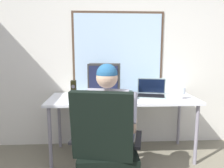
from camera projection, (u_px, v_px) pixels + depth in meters
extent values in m
cube|color=silver|center=(128.00, 43.00, 2.90)|extent=(5.40, 0.06, 2.82)
cube|color=#4C3828|center=(118.00, 57.00, 2.88)|extent=(1.22, 0.01, 1.20)
cube|color=silver|center=(118.00, 57.00, 2.88)|extent=(1.16, 0.02, 1.14)
cylinder|color=gray|center=(50.00, 138.00, 2.35)|extent=(0.04, 0.04, 0.72)
cylinder|color=gray|center=(196.00, 135.00, 2.44)|extent=(0.04, 0.04, 0.72)
cylinder|color=gray|center=(59.00, 122.00, 2.89)|extent=(0.04, 0.04, 0.72)
cylinder|color=gray|center=(179.00, 119.00, 2.99)|extent=(0.04, 0.04, 0.72)
cube|color=white|center=(122.00, 98.00, 2.61)|extent=(1.77, 0.67, 0.03)
cube|color=black|center=(107.00, 151.00, 1.94)|extent=(0.52, 0.52, 0.06)
cube|color=black|center=(102.00, 127.00, 1.67)|extent=(0.51, 0.23, 0.57)
cube|color=black|center=(138.00, 139.00, 1.88)|extent=(0.13, 0.36, 0.02)
cube|color=black|center=(78.00, 135.00, 1.97)|extent=(0.13, 0.36, 0.02)
cylinder|color=#42496A|center=(127.00, 138.00, 2.15)|extent=(0.24, 0.45, 0.15)
cylinder|color=#42496A|center=(128.00, 149.00, 2.39)|extent=(0.12, 0.12, 0.44)
cube|color=black|center=(128.00, 162.00, 2.48)|extent=(0.15, 0.26, 0.08)
cylinder|color=#42496A|center=(96.00, 136.00, 2.20)|extent=(0.24, 0.45, 0.15)
cylinder|color=#42496A|center=(100.00, 147.00, 2.44)|extent=(0.12, 0.12, 0.44)
cube|color=black|center=(102.00, 159.00, 2.53)|extent=(0.15, 0.26, 0.08)
cube|color=gray|center=(107.00, 120.00, 1.93)|extent=(0.44, 0.38, 0.55)
sphere|color=tan|center=(107.00, 78.00, 1.87)|extent=(0.19, 0.19, 0.19)
sphere|color=#235682|center=(107.00, 74.00, 1.86)|extent=(0.19, 0.19, 0.19)
cylinder|color=gray|center=(132.00, 108.00, 1.93)|extent=(0.14, 0.24, 0.29)
cylinder|color=tan|center=(132.00, 119.00, 2.03)|extent=(0.09, 0.11, 0.26)
sphere|color=tan|center=(133.00, 121.00, 2.08)|extent=(0.09, 0.09, 0.09)
cylinder|color=gray|center=(85.00, 106.00, 1.99)|extent=(0.13, 0.23, 0.29)
cylinder|color=tan|center=(89.00, 107.00, 2.14)|extent=(0.11, 0.17, 0.27)
sphere|color=tan|center=(91.00, 98.00, 2.22)|extent=(0.09, 0.09, 0.09)
cube|color=beige|center=(104.00, 96.00, 2.62)|extent=(0.30, 0.25, 0.02)
cylinder|color=beige|center=(104.00, 94.00, 2.61)|extent=(0.04, 0.04, 0.05)
cube|color=#292825|center=(104.00, 78.00, 2.58)|extent=(0.40, 0.25, 0.34)
cube|color=#191E38|center=(103.00, 79.00, 2.48)|extent=(0.33, 0.06, 0.30)
cube|color=#859A99|center=(151.00, 96.00, 2.62)|extent=(0.39, 0.30, 0.02)
cube|color=black|center=(151.00, 96.00, 2.62)|extent=(0.36, 0.27, 0.00)
cube|color=#859A99|center=(151.00, 86.00, 2.75)|extent=(0.36, 0.16, 0.21)
cube|color=#0F1933|center=(151.00, 86.00, 2.74)|extent=(0.33, 0.14, 0.18)
cylinder|color=silver|center=(181.00, 99.00, 2.51)|extent=(0.07, 0.07, 0.00)
cylinder|color=silver|center=(181.00, 96.00, 2.51)|extent=(0.01, 0.01, 0.06)
cylinder|color=silver|center=(182.00, 91.00, 2.50)|extent=(0.09, 0.09, 0.08)
cylinder|color=maroon|center=(181.00, 93.00, 2.50)|extent=(0.08, 0.08, 0.02)
cube|color=black|center=(74.00, 88.00, 2.68)|extent=(0.07, 0.09, 0.19)
cylinder|color=#333338|center=(73.00, 87.00, 2.63)|extent=(0.04, 0.01, 0.04)
cube|color=#941F6E|center=(77.00, 100.00, 2.45)|extent=(0.17, 0.15, 0.01)
cylinder|color=black|center=(129.00, 95.00, 2.47)|extent=(0.08, 0.08, 0.10)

